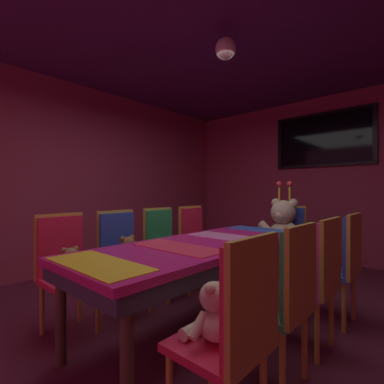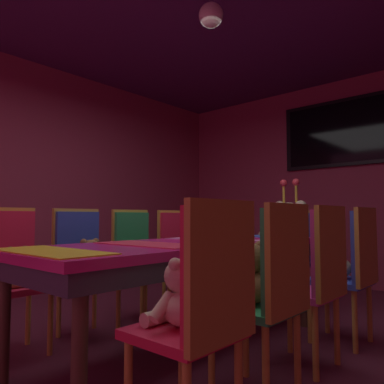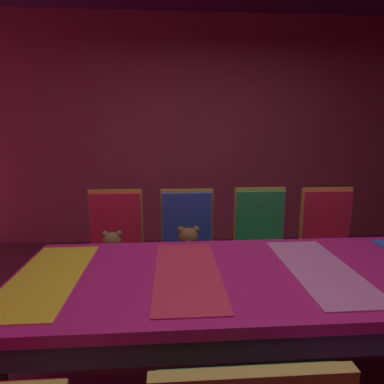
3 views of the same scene
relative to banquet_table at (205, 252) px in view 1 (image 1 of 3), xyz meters
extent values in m
plane|color=#591E33|center=(0.00, 0.00, -0.65)|extent=(7.90, 7.90, 0.00)
cube|color=#99334C|center=(0.00, 3.20, 0.75)|extent=(5.20, 0.12, 2.80)
cube|color=#99334C|center=(-2.60, 0.00, 0.75)|extent=(0.12, 6.40, 2.80)
cube|color=#4C1E4C|center=(0.00, 0.00, 2.15)|extent=(5.20, 6.40, 0.04)
cube|color=#C61E72|center=(0.00, 0.00, 0.06)|extent=(0.90, 2.38, 0.05)
cube|color=#33333F|center=(0.00, 0.00, -0.01)|extent=(0.88, 2.33, 0.10)
cylinder|color=#4C3826|center=(0.38, 1.07, -0.31)|extent=(0.07, 0.07, 0.69)
cylinder|color=#4C3826|center=(0.38, -1.07, -0.31)|extent=(0.07, 0.07, 0.69)
cylinder|color=#4C3826|center=(-0.38, 1.07, -0.31)|extent=(0.07, 0.07, 0.69)
cylinder|color=#4C3826|center=(-0.38, -1.07, -0.31)|extent=(0.07, 0.07, 0.69)
cube|color=yellow|center=(0.00, -1.01, 0.09)|extent=(0.77, 0.32, 0.01)
cube|color=#E52D4C|center=(0.00, -0.34, 0.09)|extent=(0.77, 0.32, 0.01)
cube|color=pink|center=(0.00, 0.34, 0.09)|extent=(0.77, 0.32, 0.01)
cube|color=blue|center=(0.00, 1.01, 0.09)|extent=(0.77, 0.32, 0.01)
cube|color=red|center=(-0.75, -0.84, -0.21)|extent=(0.40, 0.40, 0.04)
cube|color=red|center=(-0.93, -0.84, 0.06)|extent=(0.05, 0.38, 0.50)
cube|color=gold|center=(-0.96, -0.84, 0.06)|extent=(0.03, 0.41, 0.55)
cylinder|color=gold|center=(-0.59, -0.68, -0.44)|extent=(0.04, 0.04, 0.42)
cylinder|color=gold|center=(-0.59, -1.00, -0.44)|extent=(0.04, 0.04, 0.42)
cylinder|color=gold|center=(-0.91, -0.68, -0.44)|extent=(0.04, 0.04, 0.42)
cylinder|color=gold|center=(-0.91, -1.00, -0.44)|extent=(0.04, 0.04, 0.42)
ellipsoid|color=olive|center=(-0.75, -0.84, -0.12)|extent=(0.16, 0.16, 0.13)
sphere|color=olive|center=(-0.74, -0.84, -0.01)|extent=(0.13, 0.13, 0.13)
sphere|color=#AE7747|center=(-0.70, -0.84, -0.02)|extent=(0.05, 0.05, 0.05)
sphere|color=olive|center=(-0.75, -0.79, 0.04)|extent=(0.05, 0.05, 0.05)
sphere|color=olive|center=(-0.75, -0.89, 0.04)|extent=(0.05, 0.05, 0.05)
cylinder|color=olive|center=(-0.72, -0.76, -0.11)|extent=(0.05, 0.12, 0.11)
cylinder|color=olive|center=(-0.72, -0.92, -0.11)|extent=(0.05, 0.12, 0.11)
cylinder|color=olive|center=(-0.65, -0.80, -0.17)|extent=(0.06, 0.12, 0.06)
cylinder|color=olive|center=(-0.65, -0.88, -0.17)|extent=(0.06, 0.12, 0.06)
cube|color=#2D47B2|center=(-0.74, -0.29, -0.21)|extent=(0.40, 0.40, 0.04)
cube|color=#2D47B2|center=(-0.92, -0.29, 0.06)|extent=(0.05, 0.38, 0.50)
cube|color=gold|center=(-0.94, -0.29, 0.06)|extent=(0.03, 0.41, 0.55)
cylinder|color=gold|center=(-0.58, -0.13, -0.44)|extent=(0.04, 0.04, 0.42)
cylinder|color=gold|center=(-0.58, -0.45, -0.44)|extent=(0.04, 0.04, 0.42)
cylinder|color=gold|center=(-0.90, -0.13, -0.44)|extent=(0.04, 0.04, 0.42)
cylinder|color=gold|center=(-0.90, -0.45, -0.44)|extent=(0.04, 0.04, 0.42)
ellipsoid|color=brown|center=(-0.74, -0.29, -0.11)|extent=(0.18, 0.18, 0.14)
sphere|color=brown|center=(-0.72, -0.29, 0.02)|extent=(0.14, 0.14, 0.14)
sphere|color=#99663C|center=(-0.67, -0.29, 0.00)|extent=(0.05, 0.05, 0.05)
sphere|color=brown|center=(-0.74, -0.24, 0.07)|extent=(0.05, 0.05, 0.05)
sphere|color=brown|center=(-0.74, -0.34, 0.07)|extent=(0.05, 0.05, 0.05)
cylinder|color=brown|center=(-0.70, -0.20, -0.10)|extent=(0.05, 0.13, 0.12)
cylinder|color=brown|center=(-0.70, -0.38, -0.10)|extent=(0.05, 0.13, 0.12)
cylinder|color=brown|center=(-0.62, -0.24, -0.16)|extent=(0.06, 0.13, 0.06)
cylinder|color=brown|center=(-0.62, -0.34, -0.16)|extent=(0.06, 0.13, 0.06)
cube|color=#268C4C|center=(-0.76, 0.29, -0.21)|extent=(0.40, 0.40, 0.04)
cube|color=#268C4C|center=(-0.94, 0.29, 0.06)|extent=(0.05, 0.38, 0.50)
cube|color=gold|center=(-0.96, 0.29, 0.06)|extent=(0.03, 0.41, 0.55)
cylinder|color=gold|center=(-0.60, 0.45, -0.44)|extent=(0.04, 0.04, 0.42)
cylinder|color=gold|center=(-0.60, 0.13, -0.44)|extent=(0.04, 0.04, 0.42)
cylinder|color=gold|center=(-0.92, 0.45, -0.44)|extent=(0.04, 0.04, 0.42)
cylinder|color=gold|center=(-0.92, 0.13, -0.44)|extent=(0.04, 0.04, 0.42)
cube|color=red|center=(-0.73, 0.83, -0.21)|extent=(0.40, 0.40, 0.04)
cube|color=red|center=(-0.91, 0.83, 0.06)|extent=(0.05, 0.38, 0.50)
cube|color=gold|center=(-0.93, 0.83, 0.06)|extent=(0.03, 0.41, 0.55)
cylinder|color=gold|center=(-0.57, 0.99, -0.44)|extent=(0.04, 0.04, 0.42)
cylinder|color=gold|center=(-0.57, 0.67, -0.44)|extent=(0.04, 0.04, 0.42)
cylinder|color=gold|center=(-0.89, 0.99, -0.44)|extent=(0.04, 0.04, 0.42)
cylinder|color=gold|center=(-0.89, 0.67, -0.44)|extent=(0.04, 0.04, 0.42)
cube|color=red|center=(0.74, -0.81, -0.21)|extent=(0.40, 0.40, 0.04)
cube|color=red|center=(0.92, -0.81, 0.06)|extent=(0.05, 0.38, 0.50)
cube|color=gold|center=(0.95, -0.81, 0.06)|extent=(0.03, 0.41, 0.55)
cylinder|color=gold|center=(0.58, -0.65, -0.44)|extent=(0.04, 0.04, 0.42)
ellipsoid|color=beige|center=(0.74, -0.81, -0.11)|extent=(0.18, 0.18, 0.15)
sphere|color=beige|center=(0.73, -0.81, 0.02)|extent=(0.15, 0.15, 0.15)
sphere|color=#FDDCAD|center=(0.68, -0.81, 0.01)|extent=(0.05, 0.05, 0.05)
sphere|color=beige|center=(0.74, -0.87, 0.07)|extent=(0.05, 0.05, 0.05)
sphere|color=beige|center=(0.74, -0.76, 0.07)|extent=(0.05, 0.05, 0.05)
cylinder|color=beige|center=(0.71, -0.90, -0.10)|extent=(0.05, 0.13, 0.12)
cylinder|color=beige|center=(0.71, -0.72, -0.10)|extent=(0.05, 0.13, 0.12)
cylinder|color=beige|center=(0.63, -0.86, -0.16)|extent=(0.06, 0.14, 0.06)
cylinder|color=beige|center=(0.63, -0.76, -0.16)|extent=(0.06, 0.14, 0.06)
cube|color=#268C4C|center=(0.73, -0.26, -0.21)|extent=(0.40, 0.40, 0.04)
cube|color=#268C4C|center=(0.91, -0.26, 0.06)|extent=(0.05, 0.38, 0.50)
cube|color=gold|center=(0.94, -0.26, 0.06)|extent=(0.03, 0.41, 0.55)
cylinder|color=gold|center=(0.89, -0.10, -0.44)|extent=(0.04, 0.04, 0.42)
cylinder|color=gold|center=(0.89, -0.42, -0.44)|extent=(0.04, 0.04, 0.42)
cylinder|color=gold|center=(0.57, -0.10, -0.44)|extent=(0.04, 0.04, 0.42)
cylinder|color=gold|center=(0.57, -0.42, -0.44)|extent=(0.04, 0.04, 0.42)
ellipsoid|color=brown|center=(0.73, -0.26, -0.10)|extent=(0.20, 0.20, 0.16)
sphere|color=brown|center=(0.72, -0.26, 0.04)|extent=(0.16, 0.16, 0.16)
sphere|color=#99663C|center=(0.66, -0.26, 0.03)|extent=(0.06, 0.06, 0.06)
sphere|color=brown|center=(0.73, -0.32, 0.10)|extent=(0.06, 0.06, 0.06)
sphere|color=brown|center=(0.73, -0.20, 0.10)|extent=(0.06, 0.06, 0.06)
cylinder|color=brown|center=(0.69, -0.36, -0.09)|extent=(0.06, 0.14, 0.13)
cylinder|color=brown|center=(0.69, -0.16, -0.09)|extent=(0.06, 0.14, 0.13)
cylinder|color=brown|center=(0.60, -0.31, -0.16)|extent=(0.07, 0.15, 0.07)
cylinder|color=brown|center=(0.60, -0.20, -0.16)|extent=(0.07, 0.15, 0.07)
cube|color=#CC338C|center=(0.74, 0.27, -0.21)|extent=(0.40, 0.40, 0.04)
cube|color=#CC338C|center=(0.92, 0.27, 0.06)|extent=(0.05, 0.38, 0.50)
cube|color=gold|center=(0.94, 0.27, 0.06)|extent=(0.03, 0.41, 0.55)
cylinder|color=gold|center=(0.90, 0.43, -0.44)|extent=(0.04, 0.04, 0.42)
cylinder|color=gold|center=(0.90, 0.11, -0.44)|extent=(0.04, 0.04, 0.42)
cylinder|color=gold|center=(0.58, 0.43, -0.44)|extent=(0.04, 0.04, 0.42)
cylinder|color=gold|center=(0.58, 0.11, -0.44)|extent=(0.04, 0.04, 0.42)
cube|color=#2D47B2|center=(0.76, 0.86, -0.21)|extent=(0.40, 0.40, 0.04)
cube|color=#2D47B2|center=(0.94, 0.86, 0.06)|extent=(0.05, 0.38, 0.50)
cube|color=gold|center=(0.96, 0.86, 0.06)|extent=(0.03, 0.41, 0.55)
cylinder|color=gold|center=(0.92, 1.02, -0.44)|extent=(0.04, 0.04, 0.42)
cylinder|color=gold|center=(0.92, 0.70, -0.44)|extent=(0.04, 0.04, 0.42)
cylinder|color=gold|center=(0.60, 1.02, -0.44)|extent=(0.04, 0.04, 0.42)
cylinder|color=gold|center=(0.60, 0.70, -0.44)|extent=(0.04, 0.04, 0.42)
ellipsoid|color=tan|center=(0.76, 0.86, -0.11)|extent=(0.18, 0.18, 0.15)
sphere|color=tan|center=(0.75, 0.86, 0.02)|extent=(0.15, 0.15, 0.15)
sphere|color=tan|center=(0.70, 0.86, 0.01)|extent=(0.06, 0.06, 0.06)
sphere|color=tan|center=(0.76, 0.81, 0.08)|extent=(0.06, 0.06, 0.06)
sphere|color=tan|center=(0.76, 0.92, 0.08)|extent=(0.06, 0.06, 0.06)
cylinder|color=tan|center=(0.72, 0.77, -0.10)|extent=(0.05, 0.13, 0.12)
cylinder|color=tan|center=(0.72, 0.96, -0.10)|extent=(0.05, 0.13, 0.12)
cylinder|color=tan|center=(0.64, 0.82, -0.16)|extent=(0.06, 0.14, 0.06)
cylinder|color=tan|center=(0.64, 0.91, -0.16)|extent=(0.06, 0.14, 0.06)
cube|color=#2D47B2|center=(0.00, 1.61, -0.21)|extent=(0.40, 0.40, 0.04)
cube|color=#2D47B2|center=(0.00, 1.79, 0.06)|extent=(0.38, 0.05, 0.50)
cube|color=gold|center=(0.00, 1.81, 0.06)|extent=(0.41, 0.03, 0.55)
cylinder|color=gold|center=(0.16, 1.77, -0.44)|extent=(0.04, 0.04, 0.42)
cylinder|color=gold|center=(0.16, 1.45, -0.44)|extent=(0.04, 0.04, 0.42)
cylinder|color=gold|center=(-0.16, 1.77, -0.44)|extent=(0.04, 0.04, 0.42)
cylinder|color=gold|center=(-0.16, 1.45, -0.44)|extent=(0.04, 0.04, 0.42)
ellipsoid|color=beige|center=(0.00, 1.61, -0.02)|extent=(0.39, 0.39, 0.31)
sphere|color=beige|center=(0.00, 1.58, 0.26)|extent=(0.31, 0.31, 0.31)
sphere|color=#FDDCAD|center=(0.00, 1.47, 0.23)|extent=(0.12, 0.12, 0.12)
sphere|color=beige|center=(0.12, 1.61, 0.37)|extent=(0.12, 0.12, 0.12)
sphere|color=beige|center=(-0.12, 1.61, 0.37)|extent=(0.12, 0.12, 0.12)
cylinder|color=beige|center=(0.19, 1.53, 0.01)|extent=(0.27, 0.11, 0.26)
cylinder|color=beige|center=(-0.19, 1.53, 0.01)|extent=(0.27, 0.11, 0.26)
cylinder|color=beige|center=(0.10, 1.36, -0.13)|extent=(0.29, 0.13, 0.13)
cylinder|color=beige|center=(-0.10, 1.36, -0.13)|extent=(0.29, 0.13, 0.13)
cylinder|color=gold|center=(0.07, 1.61, 0.52)|extent=(0.02, 0.02, 0.21)
sphere|color=#E5333F|center=(0.07, 1.61, 0.62)|extent=(0.07, 0.07, 0.07)
cylinder|color=gold|center=(-0.07, 1.61, 0.52)|extent=(0.02, 0.02, 0.21)
sphere|color=#E5333F|center=(-0.07, 1.61, 0.62)|extent=(0.07, 0.07, 0.07)
cube|color=black|center=(0.00, 3.11, 1.40)|extent=(1.57, 0.05, 0.91)
cube|color=black|center=(0.00, 3.08, 1.40)|extent=(1.45, 0.01, 0.82)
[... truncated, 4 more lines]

